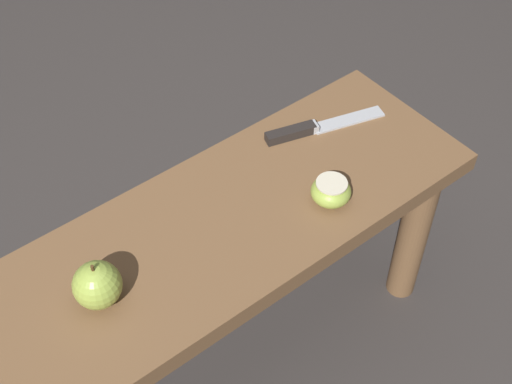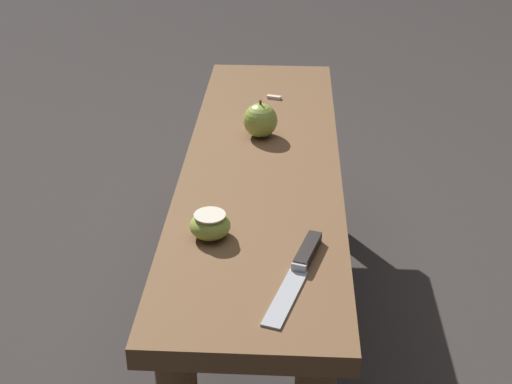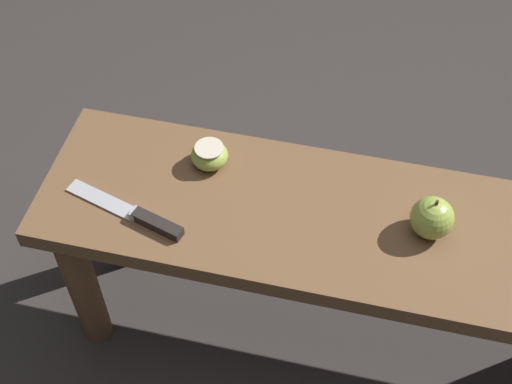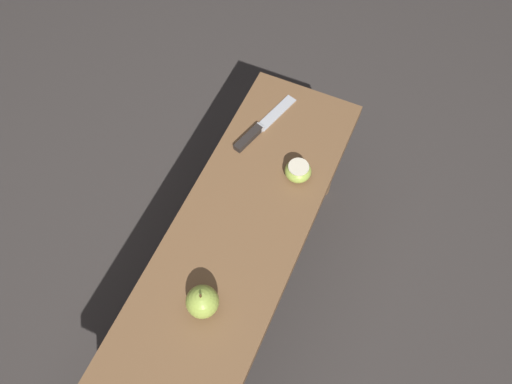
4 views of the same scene
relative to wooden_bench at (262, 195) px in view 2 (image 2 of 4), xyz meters
name	(u,v)px [view 2 (image 2 of 4)]	position (x,y,z in m)	size (l,w,h in m)	color
ground_plane	(261,323)	(0.00, 0.00, -0.37)	(8.00, 8.00, 0.00)	#383330
wooden_bench	(262,195)	(0.00, 0.00, 0.00)	(1.26, 0.34, 0.46)	brown
knife	(302,264)	(-0.41, -0.09, 0.10)	(0.26, 0.10, 0.02)	#B7BABF
apple_whole	(260,120)	(0.12, 0.01, 0.13)	(0.08, 0.08, 0.09)	#9EB747
apple_cut	(210,225)	(-0.32, 0.08, 0.11)	(0.07, 0.07, 0.05)	#9EB747
apple_slice_near_knife	(274,97)	(0.36, -0.02, 0.09)	(0.02, 0.04, 0.01)	beige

